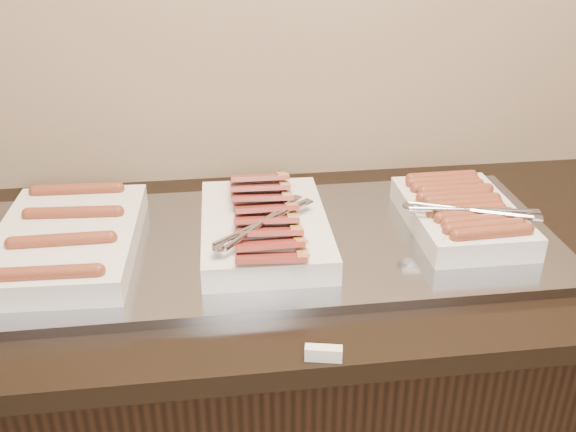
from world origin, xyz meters
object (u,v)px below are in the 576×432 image
object	(u,v)px
counter	(265,411)
dish_right	(462,213)
warming_tray	(264,243)
dish_left	(67,239)
dish_center	(264,226)

from	to	relation	value
counter	dish_right	xyz separation A→B (m)	(0.42, -0.00, 0.50)
warming_tray	dish_left	bearing A→B (deg)	-180.00
counter	dish_right	distance (m)	0.66
warming_tray	dish_right	world-z (taller)	dish_right
dish_center	dish_right	xyz separation A→B (m)	(0.41, -0.00, 0.00)
dish_left	dish_right	bearing A→B (deg)	1.98
warming_tray	dish_right	bearing A→B (deg)	-0.60
counter	dish_center	xyz separation A→B (m)	(0.01, -0.00, 0.50)
dish_left	dish_center	size ratio (longest dim) A/B	1.03
counter	dish_right	world-z (taller)	dish_right
dish_center	dish_right	bearing A→B (deg)	1.16
dish_right	counter	bearing A→B (deg)	179.80
counter	dish_left	bearing A→B (deg)	-180.00
warming_tray	dish_center	bearing A→B (deg)	-67.00
counter	dish_right	bearing A→B (deg)	-0.60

